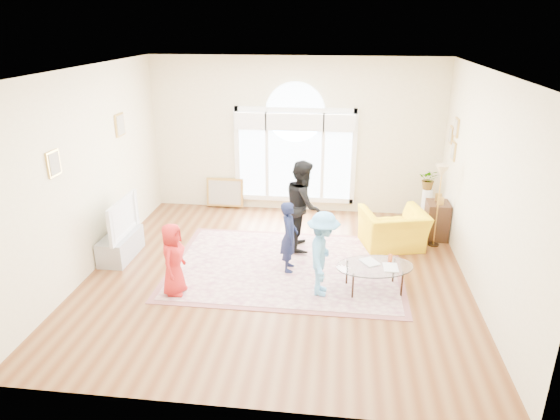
# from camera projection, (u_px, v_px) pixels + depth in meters

# --- Properties ---
(ground) EXTENTS (6.00, 6.00, 0.00)m
(ground) POSITION_uv_depth(u_px,v_px,m) (277.00, 274.00, 8.07)
(ground) COLOR #5B2F15
(ground) RESTS_ON ground
(room_shell) EXTENTS (6.00, 6.00, 6.00)m
(room_shell) POSITION_uv_depth(u_px,v_px,m) (295.00, 140.00, 10.13)
(room_shell) COLOR beige
(room_shell) RESTS_ON ground
(area_rug) EXTENTS (3.60, 2.60, 0.02)m
(area_rug) POSITION_uv_depth(u_px,v_px,m) (286.00, 266.00, 8.30)
(area_rug) COLOR #C7AF9A
(area_rug) RESTS_ON ground
(rug_border) EXTENTS (3.80, 2.80, 0.01)m
(rug_border) POSITION_uv_depth(u_px,v_px,m) (286.00, 267.00, 8.30)
(rug_border) COLOR #88504E
(rug_border) RESTS_ON ground
(tv_console) EXTENTS (0.45, 1.00, 0.42)m
(tv_console) POSITION_uv_depth(u_px,v_px,m) (121.00, 246.00, 8.58)
(tv_console) COLOR #9B9EA4
(tv_console) RESTS_ON ground
(television) EXTENTS (0.17, 1.12, 0.64)m
(television) POSITION_uv_depth(u_px,v_px,m) (118.00, 217.00, 8.39)
(television) COLOR black
(television) RESTS_ON tv_console
(coffee_table) EXTENTS (1.28, 0.96, 0.54)m
(coffee_table) POSITION_uv_depth(u_px,v_px,m) (375.00, 267.00, 7.44)
(coffee_table) COLOR silver
(coffee_table) RESTS_ON ground
(armchair) EXTENTS (1.28, 1.18, 0.70)m
(armchair) POSITION_uv_depth(u_px,v_px,m) (393.00, 229.00, 8.90)
(armchair) COLOR #EAB011
(armchair) RESTS_ON ground
(side_cabinet) EXTENTS (0.40, 0.50, 0.70)m
(side_cabinet) POSITION_uv_depth(u_px,v_px,m) (437.00, 220.00, 9.30)
(side_cabinet) COLOR black
(side_cabinet) RESTS_ON ground
(floor_lamp) EXTENTS (0.28, 0.28, 1.51)m
(floor_lamp) POSITION_uv_depth(u_px,v_px,m) (441.00, 178.00, 8.65)
(floor_lamp) COLOR black
(floor_lamp) RESTS_ON ground
(plant_pedestal) EXTENTS (0.20, 0.20, 0.70)m
(plant_pedestal) POSITION_uv_depth(u_px,v_px,m) (426.00, 206.00, 10.02)
(plant_pedestal) COLOR white
(plant_pedestal) RESTS_ON ground
(potted_plant) EXTENTS (0.44, 0.41, 0.41)m
(potted_plant) POSITION_uv_depth(u_px,v_px,m) (429.00, 179.00, 9.82)
(potted_plant) COLOR #33722D
(potted_plant) RESTS_ON plant_pedestal
(leaning_picture) EXTENTS (0.80, 0.14, 0.62)m
(leaning_picture) POSITION_uv_depth(u_px,v_px,m) (226.00, 207.00, 10.93)
(leaning_picture) COLOR tan
(leaning_picture) RESTS_ON ground
(child_red) EXTENTS (0.38, 0.56, 1.11)m
(child_red) POSITION_uv_depth(u_px,v_px,m) (173.00, 259.00, 7.30)
(child_red) COLOR red
(child_red) RESTS_ON area_rug
(child_navy) EXTENTS (0.30, 0.44, 1.17)m
(child_navy) POSITION_uv_depth(u_px,v_px,m) (289.00, 236.00, 7.98)
(child_navy) COLOR #141B3B
(child_navy) RESTS_ON area_rug
(child_black) EXTENTS (0.67, 0.83, 1.60)m
(child_black) POSITION_uv_depth(u_px,v_px,m) (303.00, 205.00, 8.72)
(child_black) COLOR black
(child_black) RESTS_ON area_rug
(child_blue) EXTENTS (0.52, 0.86, 1.29)m
(child_blue) POSITION_uv_depth(u_px,v_px,m) (323.00, 254.00, 7.25)
(child_blue) COLOR #5AA7E4
(child_blue) RESTS_ON area_rug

